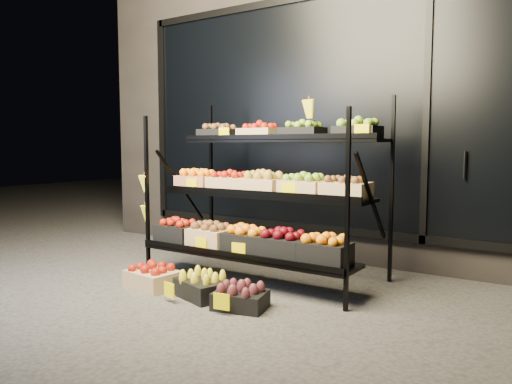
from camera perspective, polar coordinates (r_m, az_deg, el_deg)
The scene contains 8 objects.
ground at distance 4.20m, azimuth -4.01°, elevation -11.57°, with size 24.00×24.00×0.00m, color #514F4C.
building at distance 6.29m, azimuth 10.71°, elevation 10.05°, with size 6.00×2.08×3.50m.
display_rack at distance 4.54m, azimuth 0.44°, elevation -0.15°, with size 2.18×1.02×1.75m.
tag_floor_a at distance 4.02m, azimuth -9.89°, elevation -11.54°, with size 0.13×0.01×0.12m, color #FFE900.
tag_floor_b at distance 3.70m, azimuth -3.96°, elevation -12.98°, with size 0.13×0.01×0.12m, color #FFE900.
floor_crate_left at distance 4.45m, azimuth -11.74°, elevation -9.39°, with size 0.47×0.37×0.21m.
floor_crate_midleft at distance 4.11m, azimuth -6.08°, elevation -10.56°, with size 0.50×0.43×0.21m.
floor_crate_right at distance 3.82m, azimuth -1.80°, elevation -11.87°, with size 0.44×0.36×0.20m.
Camera 1 is at (2.47, -3.17, 1.22)m, focal length 35.00 mm.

